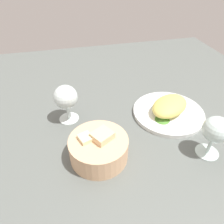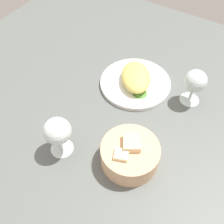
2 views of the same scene
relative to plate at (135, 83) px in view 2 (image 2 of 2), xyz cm
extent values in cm
cube|color=#595F5B|center=(17.47, -0.59, -1.70)|extent=(140.00, 140.00, 2.00)
cylinder|color=white|center=(0.00, 0.00, 0.00)|extent=(24.65, 24.65, 1.40)
ellipsoid|color=#D5C45E|center=(0.00, 0.00, 3.02)|extent=(18.35, 16.76, 4.64)
cone|color=#4A8631|center=(4.14, 3.94, 1.20)|extent=(4.99, 4.99, 1.01)
cylinder|color=#DAAD83|center=(27.40, 13.11, 2.63)|extent=(16.17, 16.17, 6.65)
cube|color=beige|center=(30.62, 12.17, 5.31)|extent=(4.34, 4.56, 3.65)
cube|color=beige|center=(26.20, 12.77, 5.35)|extent=(6.84, 6.67, 5.17)
cylinder|color=silver|center=(34.43, -5.57, -0.40)|extent=(6.68, 6.68, 0.60)
cylinder|color=silver|center=(34.43, -5.57, 2.25)|extent=(1.00, 1.00, 4.70)
sphere|color=silver|center=(34.43, -5.57, 8.47)|extent=(7.75, 7.75, 7.75)
cylinder|color=silver|center=(-3.12, 19.04, -0.40)|extent=(6.54, 6.54, 0.60)
cylinder|color=silver|center=(-3.12, 19.04, 2.35)|extent=(1.00, 1.00, 4.90)
sphere|color=silver|center=(-3.12, 19.04, 8.43)|extent=(7.27, 7.27, 7.27)
camera|label=1|loc=(32.93, 51.66, 46.09)|focal=33.52mm
camera|label=2|loc=(61.60, 28.51, 68.13)|focal=43.36mm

